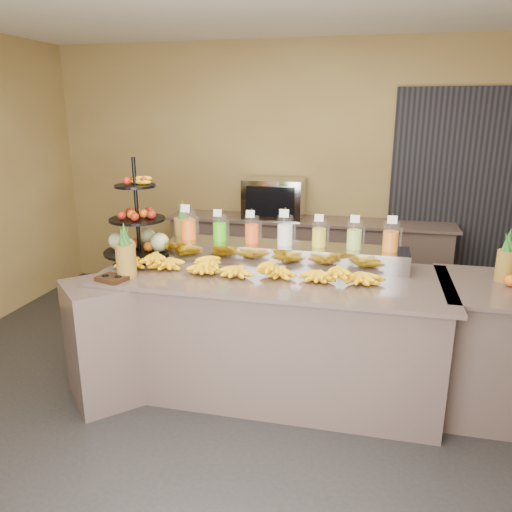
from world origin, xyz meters
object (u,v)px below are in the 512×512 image
(condiment_caddy, at_px, (112,278))
(oven_warmer, at_px, (274,198))
(banana_heap, at_px, (242,265))
(fruit_stand, at_px, (142,232))
(pitcher_tray, at_px, (285,254))

(condiment_caddy, bearing_deg, oven_warmer, 73.67)
(banana_heap, relative_size, fruit_stand, 2.45)
(fruit_stand, bearing_deg, banana_heap, -5.78)
(condiment_caddy, relative_size, oven_warmer, 0.31)
(banana_heap, bearing_deg, pitcher_tray, 52.91)
(banana_heap, distance_m, fruit_stand, 0.93)
(condiment_caddy, distance_m, oven_warmer, 2.46)
(fruit_stand, distance_m, condiment_caddy, 0.62)
(fruit_stand, bearing_deg, condiment_caddy, -76.70)
(fruit_stand, distance_m, oven_warmer, 1.91)
(pitcher_tray, relative_size, condiment_caddy, 9.38)
(banana_heap, xyz_separation_m, condiment_caddy, (-0.85, -0.35, -0.05))
(banana_heap, xyz_separation_m, fruit_stand, (-0.89, 0.24, 0.14))
(fruit_stand, bearing_deg, pitcher_tray, 14.08)
(pitcher_tray, height_order, condiment_caddy, pitcher_tray)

